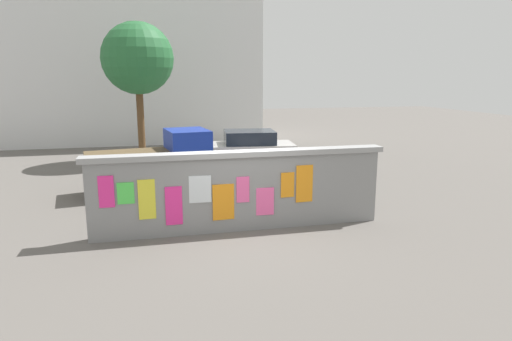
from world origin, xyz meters
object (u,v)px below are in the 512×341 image
object	(u,v)px
person_walking	(173,183)
tree_roadside	(138,59)
auto_rickshaw_truck	(156,162)
bicycle_far	(237,200)
bicycle_near	(326,196)
motorcycle	(278,179)
car_parked	(246,148)

from	to	relation	value
person_walking	tree_roadside	xyz separation A→B (m)	(-0.78, 8.52, 3.14)
auto_rickshaw_truck	bicycle_far	distance (m)	3.45
bicycle_far	tree_roadside	distance (m)	9.31
bicycle_near	bicycle_far	size ratio (longest dim) A/B	0.98
tree_roadside	bicycle_far	bearing A→B (deg)	-73.82
tree_roadside	auto_rickshaw_truck	bearing A→B (deg)	-85.24
person_walking	bicycle_near	bearing A→B (deg)	2.52
motorcycle	tree_roadside	xyz separation A→B (m)	(-3.95, 6.56, 3.67)
car_parked	motorcycle	bearing A→B (deg)	-89.56
bicycle_near	person_walking	distance (m)	4.01
motorcycle	bicycle_near	xyz separation A→B (m)	(0.79, -1.79, -0.10)
car_parked	person_walking	world-z (taller)	person_walking
car_parked	tree_roadside	world-z (taller)	tree_roadside
car_parked	tree_roadside	distance (m)	5.64
auto_rickshaw_truck	person_walking	size ratio (longest dim) A/B	2.33
auto_rickshaw_truck	person_walking	bearing A→B (deg)	-83.92
motorcycle	person_walking	bearing A→B (deg)	-148.24
auto_rickshaw_truck	person_walking	distance (m)	3.18
auto_rickshaw_truck	car_parked	distance (m)	4.70
auto_rickshaw_truck	motorcycle	bearing A→B (deg)	-18.88
motorcycle	person_walking	world-z (taller)	person_walking
bicycle_near	person_walking	size ratio (longest dim) A/B	1.02
person_walking	auto_rickshaw_truck	bearing A→B (deg)	96.08
car_parked	person_walking	distance (m)	7.06
bicycle_far	person_walking	xyz separation A→B (m)	(-1.59, -0.34, 0.62)
bicycle_near	bicycle_far	distance (m)	2.38
bicycle_far	person_walking	distance (m)	1.74
car_parked	motorcycle	xyz separation A→B (m)	(0.03, -4.36, -0.27)
bicycle_far	tree_roadside	size ratio (longest dim) A/B	0.30
bicycle_far	tree_roadside	xyz separation A→B (m)	(-2.37, 8.18, 3.76)
auto_rickshaw_truck	car_parked	world-z (taller)	auto_rickshaw_truck
car_parked	motorcycle	distance (m)	4.36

